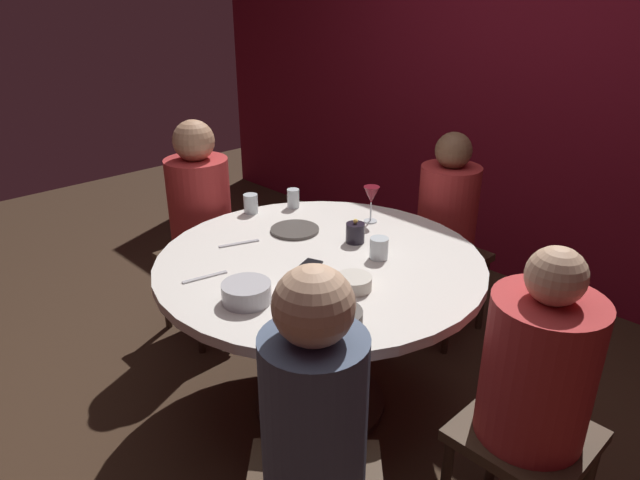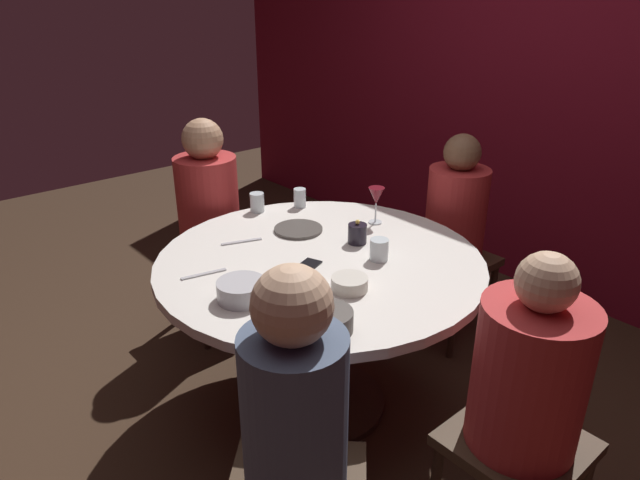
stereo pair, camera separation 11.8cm
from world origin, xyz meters
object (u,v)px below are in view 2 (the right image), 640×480
dining_table (320,290)px  seated_diner_right (528,381)px  wine_glass (376,197)px  cup_near_candle (300,198)px  bowl_serving_large (242,290)px  candle_holder (357,234)px  cup_by_left_diner (379,250)px  seated_diner_front_right (295,418)px  dinner_plate (298,229)px  seated_diner_back (456,216)px  bowl_salad_center (326,321)px  cup_by_right_diner (257,202)px  cell_phone (306,267)px  seated_diner_left (208,205)px  bowl_small_white (350,284)px

dining_table → seated_diner_right: 0.97m
wine_glass → cup_near_candle: wine_glass is taller
bowl_serving_large → cup_near_candle: size_ratio=1.83×
candle_holder → cup_by_left_diner: 0.19m
dining_table → seated_diner_right: size_ratio=1.21×
seated_diner_front_right → dinner_plate: size_ratio=5.30×
seated_diner_back → seated_diner_right: size_ratio=1.01×
dinner_plate → cup_near_candle: (-0.24, 0.20, 0.04)m
candle_holder → bowl_salad_center: bearing=-52.5°
seated_diner_front_right → cup_near_candle: (-1.17, 0.97, 0.08)m
dining_table → dinner_plate: size_ratio=6.09×
dinner_plate → bowl_salad_center: bowl_salad_center is taller
dining_table → cup_by_left_diner: (0.17, 0.17, 0.20)m
wine_glass → cup_by_right_diner: 0.60m
candle_holder → cup_by_left_diner: bearing=-15.6°
cup_near_candle → cell_phone: bearing=-36.8°
seated_diner_right → cup_by_right_diner: bearing=-4.0°
seated_diner_back → dinner_plate: bearing=-18.9°
seated_diner_left → dinner_plate: (0.62, 0.11, 0.03)m
bowl_serving_large → cup_by_left_diner: cup_by_left_diner is taller
seated_diner_back → seated_diner_front_right: 1.71m
bowl_serving_large → cup_by_right_diner: size_ratio=1.87×
seated_diner_left → candle_holder: 0.93m
bowl_serving_large → cup_by_left_diner: 0.61m
dining_table → cup_near_candle: bearing=149.0°
seated_diner_right → bowl_salad_center: (-0.54, -0.34, 0.10)m
seated_diner_right → bowl_salad_center: bearing=32.1°
seated_diner_front_right → dining_table: bearing=0.0°
seated_diner_back → bowl_serving_large: 1.37m
cup_by_right_diner → seated_diner_front_right: bearing=-31.2°
cell_phone → cup_near_candle: cup_near_candle is taller
candle_holder → bowl_serving_large: size_ratio=0.61×
seated_diner_front_right → bowl_salad_center: bearing=-8.7°
candle_holder → bowl_serving_large: 0.66m
seated_diner_right → cup_near_candle: bearing=-11.9°
bowl_serving_large → bowl_salad_center: (0.35, 0.10, -0.00)m
seated_diner_right → cup_near_candle: 1.52m
cup_by_right_diner → seated_diner_left: bearing=-159.6°
candle_holder → dinner_plate: 0.30m
dining_table → seated_diner_left: size_ratio=1.14×
seated_diner_left → dinner_plate: seated_diner_left is taller
cup_by_left_diner → cell_phone: bearing=-116.9°
seated_diner_front_right → cup_by_left_diner: seated_diner_front_right is taller
candle_holder → cup_by_right_diner: (-0.60, -0.11, 0.00)m
seated_diner_right → cup_by_left_diner: bearing=-12.2°
dinner_plate → bowl_serving_large: bowl_serving_large is taller
seated_diner_back → wine_glass: 0.53m
bowl_salad_center → dining_table: bearing=141.3°
bowl_small_white → cell_phone: bearing=-178.5°
cell_phone → candle_holder: bearing=-102.8°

